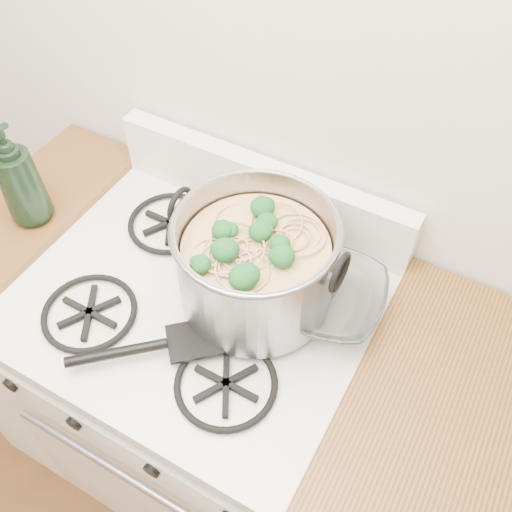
% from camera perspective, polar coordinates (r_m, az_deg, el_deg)
% --- Properties ---
extents(gas_range, '(0.76, 0.66, 0.92)m').
position_cam_1_polar(gas_range, '(1.66, -4.82, -13.63)').
color(gas_range, white).
rests_on(gas_range, ground).
extents(counter_left, '(0.25, 0.65, 0.92)m').
position_cam_1_polar(counter_left, '(1.85, -18.18, -5.70)').
color(counter_left, silver).
rests_on(counter_left, ground).
extents(stock_pot, '(0.36, 0.33, 0.22)m').
position_cam_1_polar(stock_pot, '(1.15, -0.00, -0.84)').
color(stock_pot, gray).
rests_on(stock_pot, gas_range).
extents(spatula, '(0.42, 0.42, 0.02)m').
position_cam_1_polar(spatula, '(1.16, -6.19, -8.14)').
color(spatula, black).
rests_on(spatula, gas_range).
extents(glass_bowl, '(0.11, 0.11, 0.02)m').
position_cam_1_polar(glass_bowl, '(1.21, 6.83, -4.47)').
color(glass_bowl, white).
rests_on(glass_bowl, gas_range).
extents(bottle, '(0.13, 0.13, 0.27)m').
position_cam_1_polar(bottle, '(1.40, -22.74, 7.44)').
color(bottle, black).
rests_on(bottle, counter_left).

